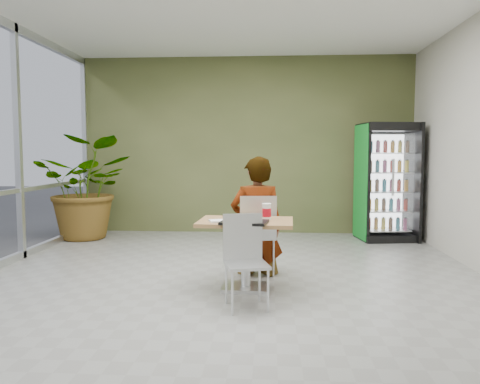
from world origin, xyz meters
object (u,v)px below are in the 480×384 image
potted_plant (88,187)px  dining_table (246,240)px  chair_far (258,229)px  seated_woman (257,228)px  soda_cup (267,212)px  beverage_fridge (387,182)px  chair_near (245,252)px  cafeteria_tray (244,222)px

potted_plant → dining_table: bearing=-45.0°
chair_far → seated_woman: seated_woman is taller
soda_cup → chair_far: bearing=101.9°
seated_woman → soda_cup: 0.64m
chair_far → potted_plant: 3.75m
seated_woman → beverage_fridge: size_ratio=0.88×
chair_near → beverage_fridge: (2.20, 3.55, 0.46)m
seated_woman → potted_plant: (-2.95, 2.22, 0.32)m
cafeteria_tray → soda_cup: bearing=53.3°
seated_woman → soda_cup: seated_woman is taller
chair_far → potted_plant: bearing=-43.8°
potted_plant → beverage_fridge: bearing=1.9°
chair_far → potted_plant: potted_plant is taller
beverage_fridge → soda_cup: bearing=-131.8°
beverage_fridge → potted_plant: (-5.07, -0.17, -0.10)m
seated_woman → cafeteria_tray: bearing=77.0°
beverage_fridge → potted_plant: beverage_fridge is taller
beverage_fridge → chair_far: bearing=-138.6°
seated_woman → potted_plant: bearing=-43.3°
chair_near → seated_woman: bearing=71.0°
beverage_fridge → potted_plant: size_ratio=1.12×
dining_table → soda_cup: (0.22, 0.06, 0.30)m
seated_woman → beverage_fridge: 3.22m
seated_woman → potted_plant: potted_plant is taller
chair_far → seated_woman: bearing=-83.9°
chair_far → beverage_fridge: 3.25m
cafeteria_tray → beverage_fridge: beverage_fridge is taller
chair_near → dining_table: bearing=76.9°
chair_near → beverage_fridge: 4.20m
chair_near → cafeteria_tray: 0.38m
dining_table → seated_woman: seated_woman is taller
dining_table → soda_cup: bearing=14.3°
dining_table → soda_cup: 0.37m
chair_far → seated_woman: (-0.01, 0.05, -0.00)m
dining_table → chair_far: chair_far is taller
beverage_fridge → seated_woman: bearing=-139.3°
chair_near → beverage_fridge: size_ratio=0.45×
dining_table → chair_near: bearing=-88.4°
dining_table → soda_cup: soda_cup is taller
soda_cup → beverage_fridge: (1.99, 2.97, 0.14)m
cafeteria_tray → chair_near: bearing=-86.3°
dining_table → chair_near: chair_near is taller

